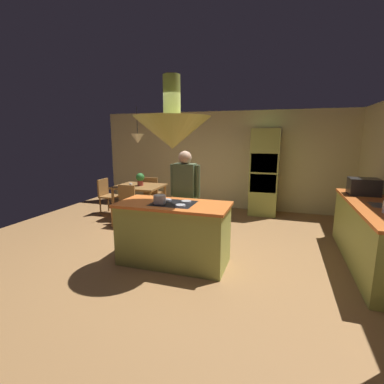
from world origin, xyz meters
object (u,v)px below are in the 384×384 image
(dining_table, at_px, (140,190))
(person_at_island, at_px, (185,193))
(kitchen_island, at_px, (174,233))
(potted_plant_on_table, at_px, (140,179))
(oven_tower, at_px, (264,172))
(chair_facing_island, at_px, (125,202))
(cooking_pot_on_cooktop, at_px, (160,199))
(microwave_on_counter, at_px, (364,187))
(chair_at_corner, at_px, (107,194))
(cup_on_table, at_px, (131,185))
(chair_by_back_wall, at_px, (152,191))

(dining_table, bearing_deg, person_at_island, -40.85)
(kitchen_island, distance_m, potted_plant_on_table, 2.73)
(oven_tower, xyz_separation_m, chair_facing_island, (-2.80, -1.83, -0.54))
(dining_table, relative_size, cooking_pot_on_cooktop, 6.00)
(chair_facing_island, bearing_deg, microwave_on_counter, 1.85)
(cooking_pot_on_cooktop, bearing_deg, person_at_island, 81.90)
(dining_table, height_order, chair_at_corner, chair_at_corner)
(cup_on_table, bearing_deg, chair_at_corner, 164.22)
(chair_by_back_wall, bearing_deg, cup_on_table, 84.07)
(kitchen_island, bearing_deg, chair_at_corner, 141.28)
(potted_plant_on_table, bearing_deg, chair_facing_island, -91.88)
(chair_facing_island, distance_m, microwave_on_counter, 4.58)
(oven_tower, height_order, chair_at_corner, oven_tower)
(oven_tower, bearing_deg, chair_at_corner, -162.92)
(oven_tower, relative_size, person_at_island, 1.25)
(microwave_on_counter, height_order, cooking_pot_on_cooktop, microwave_on_counter)
(chair_at_corner, bearing_deg, cup_on_table, -105.78)
(kitchen_island, height_order, dining_table, kitchen_island)
(chair_by_back_wall, bearing_deg, cooking_pot_on_cooktop, 117.83)
(dining_table, distance_m, microwave_on_counter, 4.59)
(kitchen_island, bearing_deg, cooking_pot_on_cooktop, -140.91)
(cup_on_table, relative_size, cooking_pot_on_cooktop, 0.50)
(person_at_island, xyz_separation_m, microwave_on_counter, (2.89, 0.89, 0.12))
(oven_tower, bearing_deg, kitchen_island, -108.74)
(chair_by_back_wall, xyz_separation_m, chair_at_corner, (-0.92, -0.69, 0.00))
(potted_plant_on_table, bearing_deg, chair_by_back_wall, 91.94)
(cup_on_table, bearing_deg, cooking_pot_on_cooktop, -50.69)
(oven_tower, distance_m, person_at_island, 2.82)
(oven_tower, xyz_separation_m, dining_table, (-2.80, -1.14, -0.38))
(chair_at_corner, xyz_separation_m, potted_plant_on_table, (0.94, 0.01, 0.42))
(person_at_island, bearing_deg, chair_facing_island, 155.80)
(microwave_on_counter, bearing_deg, kitchen_island, -151.22)
(chair_facing_island, relative_size, cup_on_table, 9.67)
(person_at_island, relative_size, chair_facing_island, 1.93)
(chair_facing_island, distance_m, potted_plant_on_table, 0.82)
(oven_tower, distance_m, cooking_pot_on_cooktop, 3.60)
(kitchen_island, relative_size, potted_plant_on_table, 5.58)
(chair_at_corner, height_order, cooking_pot_on_cooktop, cooking_pot_on_cooktop)
(dining_table, xyz_separation_m, cup_on_table, (-0.10, -0.23, 0.14))
(chair_by_back_wall, height_order, potted_plant_on_table, potted_plant_on_table)
(chair_at_corner, xyz_separation_m, microwave_on_counter, (5.46, -0.54, 0.57))
(dining_table, distance_m, cooking_pot_on_cooktop, 2.73)
(person_at_island, height_order, cooking_pot_on_cooktop, person_at_island)
(cooking_pot_on_cooktop, bearing_deg, microwave_on_counter, 29.40)
(chair_facing_island, xyz_separation_m, microwave_on_counter, (4.54, 0.15, 0.57))
(person_at_island, height_order, chair_at_corner, person_at_island)
(potted_plant_on_table, height_order, cooking_pot_on_cooktop, cooking_pot_on_cooktop)
(chair_at_corner, distance_m, cup_on_table, 0.91)
(oven_tower, xyz_separation_m, potted_plant_on_table, (-2.78, -1.13, -0.12))
(chair_by_back_wall, bearing_deg, microwave_on_counter, 164.88)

